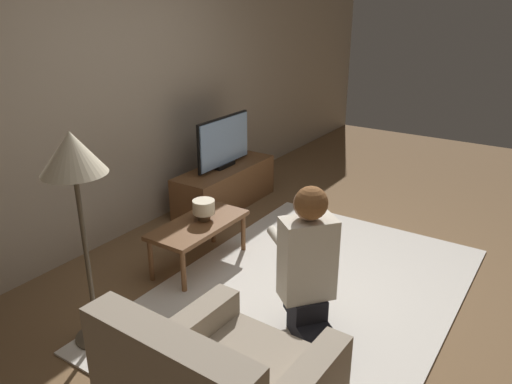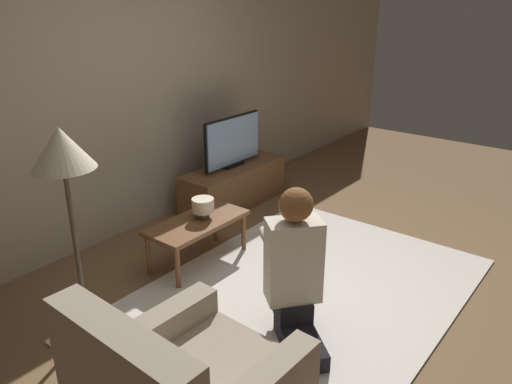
{
  "view_description": "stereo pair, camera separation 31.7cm",
  "coord_description": "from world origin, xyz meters",
  "px_view_note": "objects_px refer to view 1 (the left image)",
  "views": [
    {
      "loc": [
        -2.84,
        -1.43,
        2.08
      ],
      "look_at": [
        0.34,
        0.66,
        0.57
      ],
      "focal_mm": 35.0,
      "sensor_mm": 36.0,
      "label": 1
    },
    {
      "loc": [
        -2.66,
        -1.69,
        2.08
      ],
      "look_at": [
        0.34,
        0.66,
        0.57
      ],
      "focal_mm": 35.0,
      "sensor_mm": 36.0,
      "label": 2
    }
  ],
  "objects_px": {
    "coffee_table": "(199,228)",
    "floor_lamp": "(74,168)",
    "tv": "(224,142)",
    "table_lamp": "(204,208)",
    "person_kneeling": "(309,263)"
  },
  "relations": [
    {
      "from": "tv",
      "to": "table_lamp",
      "type": "relative_size",
      "value": 4.44
    },
    {
      "from": "table_lamp",
      "to": "floor_lamp",
      "type": "bearing_deg",
      "value": -177.5
    },
    {
      "from": "coffee_table",
      "to": "floor_lamp",
      "type": "relative_size",
      "value": 0.62
    },
    {
      "from": "tv",
      "to": "floor_lamp",
      "type": "distance_m",
      "value": 2.36
    },
    {
      "from": "tv",
      "to": "floor_lamp",
      "type": "xyz_separation_m",
      "value": [
        -2.23,
        -0.63,
        0.47
      ]
    },
    {
      "from": "floor_lamp",
      "to": "table_lamp",
      "type": "xyz_separation_m",
      "value": [
        1.18,
        0.05,
        -0.68
      ]
    },
    {
      "from": "coffee_table",
      "to": "table_lamp",
      "type": "height_order",
      "value": "table_lamp"
    },
    {
      "from": "floor_lamp",
      "to": "person_kneeling",
      "type": "height_order",
      "value": "floor_lamp"
    },
    {
      "from": "table_lamp",
      "to": "coffee_table",
      "type": "bearing_deg",
      "value": 176.02
    },
    {
      "from": "person_kneeling",
      "to": "floor_lamp",
      "type": "bearing_deg",
      "value": -13.81
    },
    {
      "from": "tv",
      "to": "person_kneeling",
      "type": "relative_size",
      "value": 0.79
    },
    {
      "from": "floor_lamp",
      "to": "table_lamp",
      "type": "height_order",
      "value": "floor_lamp"
    },
    {
      "from": "coffee_table",
      "to": "floor_lamp",
      "type": "bearing_deg",
      "value": -177.11
    },
    {
      "from": "coffee_table",
      "to": "tv",
      "type": "bearing_deg",
      "value": 27.17
    },
    {
      "from": "floor_lamp",
      "to": "person_kneeling",
      "type": "distance_m",
      "value": 1.5
    }
  ]
}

